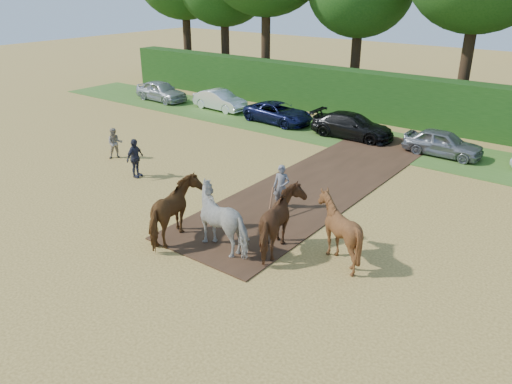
# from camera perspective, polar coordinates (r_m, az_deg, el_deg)

# --- Properties ---
(ground) EXTENTS (120.00, 120.00, 0.00)m
(ground) POSITION_cam_1_polar(r_m,az_deg,el_deg) (18.40, -7.47, -4.28)
(ground) COLOR gold
(ground) RESTS_ON ground
(earth_strip) EXTENTS (4.50, 17.00, 0.05)m
(earth_strip) POSITION_cam_1_polar(r_m,az_deg,el_deg) (22.69, 7.71, 1.22)
(earth_strip) COLOR #472D1C
(earth_strip) RESTS_ON ground
(grass_verge) EXTENTS (50.00, 5.00, 0.03)m
(grass_verge) POSITION_cam_1_polar(r_m,az_deg,el_deg) (29.24, 12.07, 5.92)
(grass_verge) COLOR #38601E
(grass_verge) RESTS_ON ground
(hedgerow) EXTENTS (46.00, 1.60, 3.00)m
(hedgerow) POSITION_cam_1_polar(r_m,az_deg,el_deg) (32.89, 15.77, 10.14)
(hedgerow) COLOR #14380F
(hedgerow) RESTS_ON ground
(spectator_near) EXTENTS (0.94, 0.97, 1.58)m
(spectator_near) POSITION_cam_1_polar(r_m,az_deg,el_deg) (26.26, -15.81, 5.37)
(spectator_near) COLOR #B8AF91
(spectator_near) RESTS_ON ground
(spectator_far) EXTENTS (0.63, 1.13, 1.82)m
(spectator_far) POSITION_cam_1_polar(r_m,az_deg,el_deg) (23.42, -13.66, 3.77)
(spectator_far) COLOR #272834
(spectator_far) RESTS_ON ground
(plough_team) EXTENTS (7.18, 6.09, 2.16)m
(plough_team) POSITION_cam_1_polar(r_m,az_deg,el_deg) (16.56, -0.09, -3.18)
(plough_team) COLOR brown
(plough_team) RESTS_ON ground
(parked_cars) EXTENTS (41.49, 2.93, 1.49)m
(parked_cars) POSITION_cam_1_polar(r_m,az_deg,el_deg) (28.23, 16.41, 6.32)
(parked_cars) COLOR #A9ADB0
(parked_cars) RESTS_ON ground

